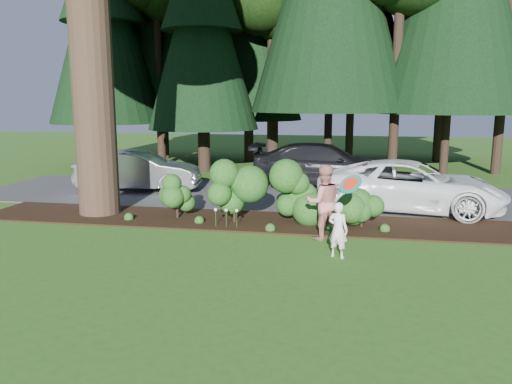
{
  "coord_description": "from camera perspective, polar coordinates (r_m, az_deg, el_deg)",
  "views": [
    {
      "loc": [
        2.94,
        -10.69,
        3.52
      ],
      "look_at": [
        0.78,
        1.12,
        1.3
      ],
      "focal_mm": 35.0,
      "sensor_mm": 36.0,
      "label": 1
    }
  ],
  "objects": [
    {
      "name": "lily_cluster",
      "position": [
        13.82,
        -3.43,
        -2.18
      ],
      "size": [
        0.69,
        0.09,
        0.57
      ],
      "color": "#164816",
      "rests_on": "ground"
    },
    {
      "name": "car_dark_suv",
      "position": [
        20.67,
        7.79,
        3.1
      ],
      "size": [
        6.0,
        2.46,
        1.74
      ],
      "primitive_type": "imported",
      "rotation": [
        0.0,
        0.0,
        1.57
      ],
      "color": "black",
      "rests_on": "driveway"
    },
    {
      "name": "mulch_bed",
      "position": [
        14.67,
        -1.48,
        -3.31
      ],
      "size": [
        16.0,
        2.5,
        0.05
      ],
      "primitive_type": "cube",
      "color": "black",
      "rests_on": "ground"
    },
    {
      "name": "ground",
      "position": [
        11.63,
        -4.8,
        -7.18
      ],
      "size": [
        80.0,
        80.0,
        0.0
      ],
      "primitive_type": "plane",
      "color": "#2D5B1A",
      "rests_on": "ground"
    },
    {
      "name": "frisbee",
      "position": [
        11.58,
        10.73,
        0.9
      ],
      "size": [
        0.63,
        0.48,
        0.54
      ],
      "color": "#177F83",
      "rests_on": "ground"
    },
    {
      "name": "child",
      "position": [
        11.41,
        9.34,
        -4.29
      ],
      "size": [
        0.55,
        0.46,
        1.28
      ],
      "primitive_type": "imported",
      "rotation": [
        0.0,
        0.0,
        2.75
      ],
      "color": "white",
      "rests_on": "ground"
    },
    {
      "name": "adult",
      "position": [
        12.76,
        7.7,
        -1.18
      ],
      "size": [
        1.12,
        0.99,
        1.93
      ],
      "primitive_type": "imported",
      "rotation": [
        0.0,
        0.0,
        3.46
      ],
      "color": "red",
      "rests_on": "ground"
    },
    {
      "name": "shrub_row",
      "position": [
        14.26,
        1.44,
        -0.49
      ],
      "size": [
        6.53,
        1.6,
        1.61
      ],
      "color": "#164816",
      "rests_on": "ground"
    },
    {
      "name": "car_white_suv",
      "position": [
        16.58,
        17.28,
        0.66
      ],
      "size": [
        6.11,
        3.55,
        1.6
      ],
      "primitive_type": "imported",
      "rotation": [
        0.0,
        0.0,
        1.41
      ],
      "color": "white",
      "rests_on": "driveway"
    },
    {
      "name": "car_silver_wagon",
      "position": [
        19.9,
        -13.28,
        2.36
      ],
      "size": [
        4.9,
        2.3,
        1.55
      ],
      "primitive_type": "imported",
      "rotation": [
        0.0,
        0.0,
        1.72
      ],
      "color": "#A8A8AD",
      "rests_on": "driveway"
    },
    {
      "name": "driveway",
      "position": [
        18.75,
        1.19,
        -0.29
      ],
      "size": [
        22.0,
        6.0,
        0.03
      ],
      "primitive_type": "cube",
      "color": "#38383A",
      "rests_on": "ground"
    }
  ]
}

